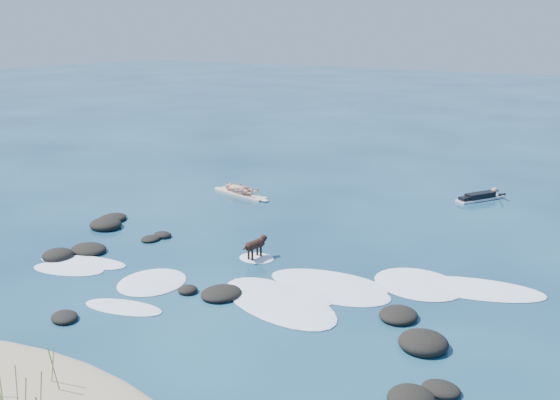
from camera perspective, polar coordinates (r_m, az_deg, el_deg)
The scene contains 7 objects.
ground at distance 17.87m, azimuth -2.46°, elevation -6.48°, with size 160.00×160.00×0.00m, color #0A2642.
dune_grass at distance 12.20m, azimuth -23.41°, elevation -15.81°, with size 3.71×1.66×1.24m.
reef_rocks at distance 17.89m, azimuth -14.54°, elevation -6.64°, with size 14.48×7.57×0.50m.
breaking_foam at distance 16.81m, azimuth 1.02°, elevation -7.92°, with size 13.75×7.56×0.12m.
standing_surfer_rig at distance 25.46m, azimuth -3.64°, elevation 1.97°, with size 3.12×1.05×1.78m.
paddling_surfer_rig at distance 26.12m, azimuth 17.88°, elevation 0.31°, with size 1.65×2.22×0.41m.
dog at distance 18.56m, azimuth -2.21°, elevation -4.08°, with size 0.37×1.10×0.70m.
Camera 1 is at (9.37, -13.64, 6.76)m, focal length 40.00 mm.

